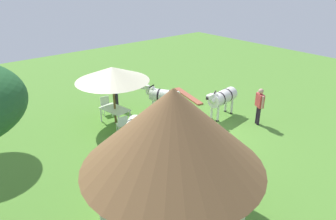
{
  "coord_description": "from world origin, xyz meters",
  "views": [
    {
      "loc": [
        -8.48,
        8.82,
        6.6
      ],
      "look_at": [
        1.16,
        0.77,
        1.0
      ],
      "focal_mm": 33.37,
      "sensor_mm": 36.0,
      "label": 1
    }
  ],
  "objects_px": {
    "patio_chair_near_hut": "(122,124)",
    "shade_umbrella": "(112,74)",
    "patio_dining_table": "(115,110)",
    "guest_beside_umbrella": "(115,89)",
    "zebra_toward_hut": "(132,132)",
    "zebra_by_umbrella": "(222,98)",
    "standing_watcher": "(260,103)",
    "zebra_nearest_camera": "(163,96)",
    "striped_lounge_chair": "(194,134)",
    "thatched_hut": "(173,157)",
    "patio_chair_east_end": "(106,104)"
  },
  "relations": [
    {
      "from": "patio_chair_near_hut",
      "to": "shade_umbrella",
      "type": "bearing_deg",
      "value": 90.0
    },
    {
      "from": "patio_dining_table",
      "to": "guest_beside_umbrella",
      "type": "height_order",
      "value": "guest_beside_umbrella"
    },
    {
      "from": "zebra_toward_hut",
      "to": "zebra_by_umbrella",
      "type": "bearing_deg",
      "value": -132.64
    },
    {
      "from": "zebra_by_umbrella",
      "to": "standing_watcher",
      "type": "bearing_deg",
      "value": -164.5
    },
    {
      "from": "shade_umbrella",
      "to": "zebra_nearest_camera",
      "type": "bearing_deg",
      "value": -108.42
    },
    {
      "from": "patio_chair_near_hut",
      "to": "guest_beside_umbrella",
      "type": "distance_m",
      "value": 3.09
    },
    {
      "from": "patio_dining_table",
      "to": "zebra_nearest_camera",
      "type": "xyz_separation_m",
      "value": [
        -0.77,
        -2.3,
        0.37
      ]
    },
    {
      "from": "striped_lounge_chair",
      "to": "zebra_toward_hut",
      "type": "distance_m",
      "value": 2.9
    },
    {
      "from": "patio_dining_table",
      "to": "patio_chair_near_hut",
      "type": "height_order",
      "value": "patio_chair_near_hut"
    },
    {
      "from": "patio_chair_near_hut",
      "to": "standing_watcher",
      "type": "bearing_deg",
      "value": -13.8
    },
    {
      "from": "guest_beside_umbrella",
      "to": "striped_lounge_chair",
      "type": "relative_size",
      "value": 1.82
    },
    {
      "from": "thatched_hut",
      "to": "patio_chair_near_hut",
      "type": "relative_size",
      "value": 5.26
    },
    {
      "from": "patio_chair_near_hut",
      "to": "patio_chair_east_end",
      "type": "height_order",
      "value": "same"
    },
    {
      "from": "thatched_hut",
      "to": "zebra_toward_hut",
      "type": "relative_size",
      "value": 2.77
    },
    {
      "from": "shade_umbrella",
      "to": "striped_lounge_chair",
      "type": "distance_m",
      "value": 4.48
    },
    {
      "from": "patio_chair_east_end",
      "to": "striped_lounge_chair",
      "type": "xyz_separation_m",
      "value": [
        -4.72,
        -1.57,
        -0.27
      ]
    },
    {
      "from": "shade_umbrella",
      "to": "patio_chair_east_end",
      "type": "relative_size",
      "value": 3.69
    },
    {
      "from": "patio_chair_near_hut",
      "to": "guest_beside_umbrella",
      "type": "relative_size",
      "value": 0.53
    },
    {
      "from": "thatched_hut",
      "to": "patio_chair_east_end",
      "type": "relative_size",
      "value": 5.26
    },
    {
      "from": "patio_chair_near_hut",
      "to": "patio_chair_east_end",
      "type": "distance_m",
      "value": 2.46
    },
    {
      "from": "patio_chair_east_end",
      "to": "standing_watcher",
      "type": "xyz_separation_m",
      "value": [
        -5.58,
        -4.88,
        0.54
      ]
    },
    {
      "from": "patio_chair_east_end",
      "to": "zebra_nearest_camera",
      "type": "relative_size",
      "value": 0.49
    },
    {
      "from": "zebra_nearest_camera",
      "to": "striped_lounge_chair",
      "type": "bearing_deg",
      "value": -132.5
    },
    {
      "from": "thatched_hut",
      "to": "zebra_nearest_camera",
      "type": "distance_m",
      "value": 7.51
    },
    {
      "from": "standing_watcher",
      "to": "striped_lounge_chair",
      "type": "height_order",
      "value": "standing_watcher"
    },
    {
      "from": "guest_beside_umbrella",
      "to": "thatched_hut",
      "type": "bearing_deg",
      "value": -32.78
    },
    {
      "from": "standing_watcher",
      "to": "zebra_by_umbrella",
      "type": "relative_size",
      "value": 0.78
    },
    {
      "from": "standing_watcher",
      "to": "zebra_nearest_camera",
      "type": "relative_size",
      "value": 0.95
    },
    {
      "from": "patio_dining_table",
      "to": "patio_chair_east_end",
      "type": "distance_m",
      "value": 1.24
    },
    {
      "from": "zebra_nearest_camera",
      "to": "zebra_toward_hut",
      "type": "height_order",
      "value": "zebra_toward_hut"
    },
    {
      "from": "thatched_hut",
      "to": "patio_dining_table",
      "type": "bearing_deg",
      "value": -18.13
    },
    {
      "from": "striped_lounge_chair",
      "to": "zebra_toward_hut",
      "type": "height_order",
      "value": "zebra_toward_hut"
    },
    {
      "from": "patio_dining_table",
      "to": "zebra_toward_hut",
      "type": "height_order",
      "value": "zebra_toward_hut"
    },
    {
      "from": "striped_lounge_chair",
      "to": "patio_dining_table",
      "type": "bearing_deg",
      "value": 43.62
    },
    {
      "from": "guest_beside_umbrella",
      "to": "patio_dining_table",
      "type": "bearing_deg",
      "value": -44.17
    },
    {
      "from": "striped_lounge_chair",
      "to": "guest_beside_umbrella",
      "type": "bearing_deg",
      "value": 25.56
    },
    {
      "from": "patio_dining_table",
      "to": "striped_lounge_chair",
      "type": "distance_m",
      "value": 3.94
    },
    {
      "from": "patio_chair_east_end",
      "to": "zebra_by_umbrella",
      "type": "relative_size",
      "value": 0.4
    },
    {
      "from": "shade_umbrella",
      "to": "standing_watcher",
      "type": "bearing_deg",
      "value": -130.73
    },
    {
      "from": "shade_umbrella",
      "to": "patio_chair_east_end",
      "type": "distance_m",
      "value": 2.26
    },
    {
      "from": "shade_umbrella",
      "to": "zebra_by_umbrella",
      "type": "height_order",
      "value": "shade_umbrella"
    },
    {
      "from": "guest_beside_umbrella",
      "to": "zebra_nearest_camera",
      "type": "bearing_deg",
      "value": 17.67
    },
    {
      "from": "patio_chair_east_end",
      "to": "zebra_toward_hut",
      "type": "bearing_deg",
      "value": 82.86
    },
    {
      "from": "zebra_by_umbrella",
      "to": "zebra_toward_hut",
      "type": "bearing_deg",
      "value": 84.74
    },
    {
      "from": "shade_umbrella",
      "to": "patio_chair_near_hut",
      "type": "bearing_deg",
      "value": 163.38
    },
    {
      "from": "thatched_hut",
      "to": "shade_umbrella",
      "type": "relative_size",
      "value": 1.43
    },
    {
      "from": "patio_chair_near_hut",
      "to": "zebra_toward_hut",
      "type": "xyz_separation_m",
      "value": [
        -1.71,
        0.62,
        0.51
      ]
    },
    {
      "from": "thatched_hut",
      "to": "zebra_by_umbrella",
      "type": "bearing_deg",
      "value": -58.93
    },
    {
      "from": "patio_chair_near_hut",
      "to": "striped_lounge_chair",
      "type": "relative_size",
      "value": 0.97
    },
    {
      "from": "shade_umbrella",
      "to": "standing_watcher",
      "type": "distance_m",
      "value": 6.82
    }
  ]
}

